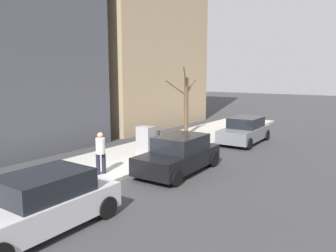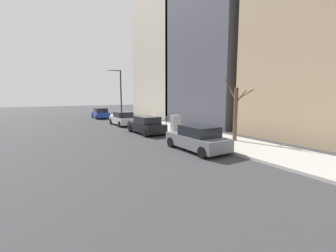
% 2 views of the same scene
% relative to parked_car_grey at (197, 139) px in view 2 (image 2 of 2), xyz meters
% --- Properties ---
extents(ground_plane, '(120.00, 120.00, 0.00)m').
position_rel_parked_car_grey_xyz_m(ground_plane, '(1.15, 8.56, -0.74)').
color(ground_plane, '#38383A').
extents(sidewalk, '(4.00, 36.00, 0.15)m').
position_rel_parked_car_grey_xyz_m(sidewalk, '(3.15, 8.56, -0.66)').
color(sidewalk, '#B2AFA8').
rests_on(sidewalk, ground).
extents(parked_car_grey, '(2.00, 4.24, 1.52)m').
position_rel_parked_car_grey_xyz_m(parked_car_grey, '(0.00, 0.00, 0.00)').
color(parked_car_grey, slate).
rests_on(parked_car_grey, ground).
extents(parked_car_black, '(2.02, 4.25, 1.52)m').
position_rel_parked_car_grey_xyz_m(parked_car_black, '(-0.02, 7.18, 0.00)').
color(parked_car_black, black).
rests_on(parked_car_black, ground).
extents(parked_car_silver, '(1.95, 4.21, 1.52)m').
position_rel_parked_car_grey_xyz_m(parked_car_silver, '(0.06, 13.61, 0.00)').
color(parked_car_silver, '#B7B7BC').
rests_on(parked_car_silver, ground).
extents(parked_car_blue, '(2.02, 4.24, 1.52)m').
position_rel_parked_car_grey_xyz_m(parked_car_blue, '(-0.11, 22.90, 0.00)').
color(parked_car_blue, '#1E389E').
rests_on(parked_car_blue, ground).
extents(parking_meter, '(0.14, 0.10, 1.35)m').
position_rel_parked_car_grey_xyz_m(parking_meter, '(1.60, 6.48, 0.24)').
color(parking_meter, slate).
rests_on(parking_meter, sidewalk).
extents(utility_box, '(0.83, 0.61, 1.43)m').
position_rel_parked_car_grey_xyz_m(utility_box, '(2.45, 6.33, 0.11)').
color(utility_box, '#A8A399').
rests_on(utility_box, sidewalk).
extents(streetlamp, '(1.97, 0.32, 6.50)m').
position_rel_parked_car_grey_xyz_m(streetlamp, '(1.43, 18.81, 3.28)').
color(streetlamp, black).
rests_on(streetlamp, sidewalk).
extents(bare_tree, '(1.14, 2.59, 4.33)m').
position_rel_parked_car_grey_xyz_m(bare_tree, '(3.76, 0.57, 1.42)').
color(bare_tree, brown).
rests_on(bare_tree, sidewalk).
extents(trash_bin, '(0.56, 0.56, 0.90)m').
position_rel_parked_car_grey_xyz_m(trash_bin, '(2.05, 12.49, -0.14)').
color(trash_bin, '#14381E').
rests_on(trash_bin, sidewalk).
extents(pedestrian_near_meter, '(0.36, 0.38, 1.66)m').
position_rel_parked_car_grey_xyz_m(pedestrian_near_meter, '(2.07, 9.60, 0.35)').
color(pedestrian_near_meter, '#1E1E2D').
rests_on(pedestrian_near_meter, sidewalk).
extents(office_block_center, '(11.08, 11.08, 25.30)m').
position_rel_parked_car_grey_xyz_m(office_block_center, '(12.19, 9.98, 11.92)').
color(office_block_center, '#4C4C56').
rests_on(office_block_center, ground).
extents(office_tower_right, '(11.97, 11.97, 17.98)m').
position_rel_parked_car_grey_xyz_m(office_tower_right, '(12.63, 20.98, 8.26)').
color(office_tower_right, '#BCB29E').
rests_on(office_tower_right, ground).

